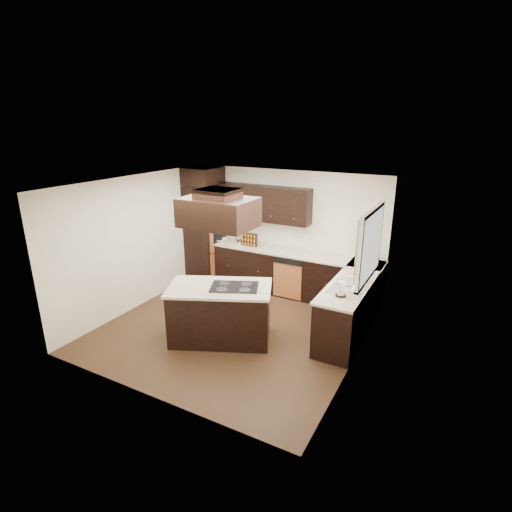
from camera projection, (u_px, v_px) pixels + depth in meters
name	position (u px, v px, depth m)	size (l,w,h in m)	color
floor	(235.00, 328.00, 6.97)	(4.20, 4.20, 0.02)	brown
ceiling	(232.00, 183.00, 6.17)	(4.20, 4.20, 0.02)	white
wall_back	(286.00, 230.00, 8.33)	(4.20, 0.02, 2.50)	white
wall_front	(142.00, 310.00, 4.81)	(4.20, 0.02, 2.50)	white
wall_left	(138.00, 242.00, 7.52)	(0.02, 4.20, 2.50)	white
wall_right	(361.00, 283.00, 5.62)	(0.02, 4.20, 2.50)	white
oven_column	(205.00, 233.00, 8.85)	(0.65, 0.75, 2.12)	black
wall_oven_face	(218.00, 232.00, 8.67)	(0.05, 0.62, 0.78)	#C26B3A
base_cabinets_back	(280.00, 272.00, 8.31)	(2.93, 0.60, 0.88)	black
base_cabinets_right	(352.00, 306.00, 6.77)	(0.60, 2.40, 0.88)	black
countertop_back	(281.00, 251.00, 8.15)	(2.93, 0.63, 0.04)	beige
countertop_right	(354.00, 281.00, 6.63)	(0.63, 2.40, 0.04)	beige
upper_cabinets	(264.00, 203.00, 8.19)	(2.00, 0.34, 0.72)	black
dishwasher_front	(288.00, 281.00, 7.95)	(0.60, 0.05, 0.72)	#C26B3A
window_frame	(370.00, 245.00, 5.97)	(0.06, 1.32, 1.12)	white
window_pane	(372.00, 246.00, 5.96)	(0.00, 1.20, 1.00)	white
curtain_left	(359.00, 249.00, 5.63)	(0.02, 0.34, 0.90)	beige
curtain_right	(373.00, 235.00, 6.33)	(0.02, 0.34, 0.90)	beige
sink_rim	(349.00, 287.00, 6.32)	(0.52, 0.84, 0.01)	silver
island	(220.00, 314.00, 6.48)	(1.57, 0.86, 0.88)	black
island_top	(220.00, 288.00, 6.34)	(1.63, 0.92, 0.04)	beige
cooktop	(234.00, 287.00, 6.31)	(0.74, 0.50, 0.01)	black
range_hood	(218.00, 212.00, 5.77)	(1.05, 0.72, 0.42)	black
hood_duct	(218.00, 193.00, 5.69)	(0.55, 0.50, 0.13)	black
blender_base	(239.00, 242.00, 8.49)	(0.15, 0.15, 0.10)	silver
blender_pitcher	(238.00, 234.00, 8.43)	(0.13, 0.13, 0.26)	silver
spice_rack	(250.00, 240.00, 8.36)	(0.33, 0.08, 0.27)	black
mixing_bowl	(221.00, 240.00, 8.69)	(0.28, 0.28, 0.07)	white
soap_bottle	(356.00, 271.00, 6.75)	(0.07, 0.08, 0.16)	white
paper_towel	(341.00, 289.00, 5.95)	(0.11, 0.11, 0.23)	white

